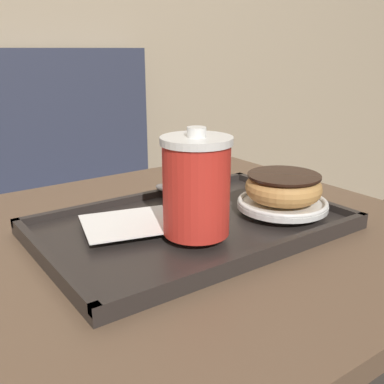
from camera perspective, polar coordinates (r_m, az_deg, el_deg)
name	(u,v)px	position (r m, az deg, el deg)	size (l,w,h in m)	color
cafe_table	(179,330)	(0.80, -1.60, -17.07)	(0.79, 0.71, 0.72)	brown
serving_tray	(192,226)	(0.70, 0.00, -4.39)	(0.47, 0.31, 0.02)	#282321
napkin_paper	(130,223)	(0.68, -7.93, -3.92)	(0.16, 0.15, 0.00)	white
coffee_cup_front	(196,185)	(0.62, 0.56, 0.84)	(0.10, 0.10, 0.15)	red
plate_with_chocolate_donut	(282,203)	(0.75, 11.40, -1.42)	(0.15, 0.15, 0.01)	white
donut_chocolate_glazed	(283,187)	(0.74, 11.53, 0.65)	(0.12, 0.12, 0.04)	tan
spoon	(171,192)	(0.80, -2.67, 0.03)	(0.02, 0.17, 0.01)	silver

